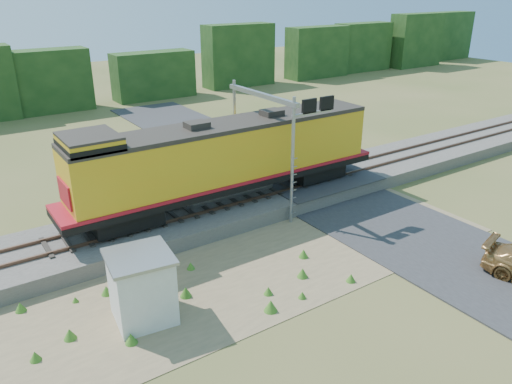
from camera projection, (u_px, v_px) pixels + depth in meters
ground at (284, 263)px, 23.06m from camera, size 140.00×140.00×0.00m
ballast at (218, 210)px, 27.49m from camera, size 70.00×5.00×0.80m
rails at (218, 202)px, 27.30m from camera, size 70.00×1.54×0.16m
dirt_shoulder at (242, 271)px, 22.40m from camera, size 26.00×8.00×0.03m
road at (378, 218)px, 27.21m from camera, size 7.00×66.00×0.86m
tree_line_north at (60, 78)px, 50.91m from camera, size 130.00×3.00×6.50m
weed_clumps at (217, 285)px, 21.32m from camera, size 15.00×6.20×0.56m
locomotive at (225, 158)px, 26.62m from camera, size 18.57×2.83×4.79m
shed at (142, 287)px, 18.69m from camera, size 2.61×2.61×2.77m
signal_gantry at (274, 120)px, 26.84m from camera, size 2.70×6.20×6.82m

